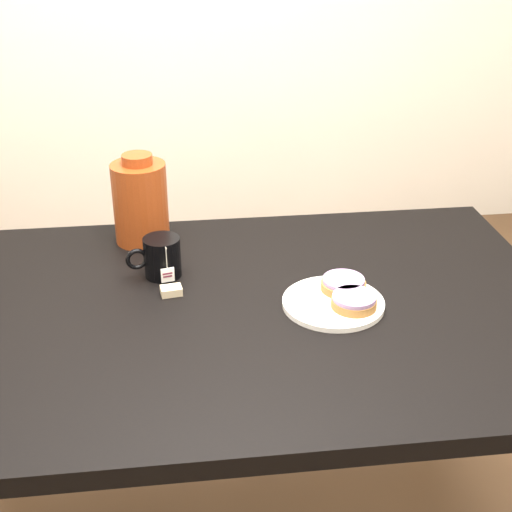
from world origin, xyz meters
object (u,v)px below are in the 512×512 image
(bagel_back, at_px, (343,284))
(bagel_package, at_px, (140,202))
(table, at_px, (238,339))
(bagel_front, at_px, (354,301))
(mug, at_px, (161,257))
(teabag_pouch, at_px, (171,291))
(plate, at_px, (333,302))

(bagel_back, bearing_deg, bagel_package, 143.24)
(table, relative_size, bagel_front, 12.13)
(table, relative_size, mug, 10.63)
(teabag_pouch, bearing_deg, plate, -14.77)
(table, xyz_separation_m, teabag_pouch, (-0.14, 0.07, 0.09))
(table, distance_m, bagel_package, 0.44)
(bagel_package, bearing_deg, table, -59.80)
(bagel_back, height_order, teabag_pouch, bagel_back)
(bagel_front, relative_size, bagel_package, 0.52)
(table, relative_size, plate, 6.52)
(plate, height_order, mug, mug)
(bagel_front, bearing_deg, table, 168.01)
(plate, bearing_deg, bagel_package, 137.51)
(bagel_front, bearing_deg, teabag_pouch, 162.60)
(teabag_pouch, bearing_deg, bagel_back, -6.85)
(table, bearing_deg, bagel_back, 5.51)
(plate, bearing_deg, teabag_pouch, 165.23)
(table, height_order, bagel_back, bagel_back)
(table, bearing_deg, mug, 134.90)
(table, xyz_separation_m, bagel_back, (0.23, 0.02, 0.11))
(table, distance_m, teabag_pouch, 0.18)
(mug, height_order, bagel_package, bagel_package)
(plate, bearing_deg, table, 173.69)
(bagel_back, height_order, bagel_front, same)
(mug, xyz_separation_m, bagel_package, (-0.05, 0.19, 0.06))
(bagel_back, distance_m, bagel_front, 0.07)
(bagel_back, relative_size, teabag_pouch, 3.00)
(mug, distance_m, bagel_package, 0.20)
(plate, xyz_separation_m, bagel_package, (-0.40, 0.37, 0.10))
(mug, relative_size, bagel_package, 0.59)
(mug, bearing_deg, bagel_package, 91.42)
(mug, distance_m, teabag_pouch, 0.10)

